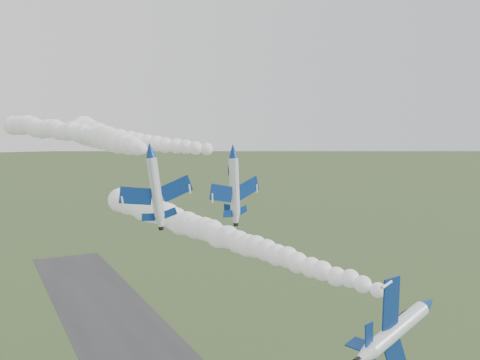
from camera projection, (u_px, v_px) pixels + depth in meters
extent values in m
cylinder|color=white|center=(427.00, 304.00, 56.72)|extent=(4.22, 9.37, 1.95)
cone|color=white|center=(382.00, 291.00, 60.87)|extent=(2.39, 2.40, 1.95)
cylinder|color=black|center=(374.00, 289.00, 61.68)|extent=(1.12, 0.89, 0.99)
ellipsoid|color=black|center=(452.00, 307.00, 55.34)|extent=(2.06, 3.37, 1.30)
cube|color=navy|center=(417.00, 274.00, 56.46)|extent=(1.86, 2.85, 4.94)
cube|color=navy|center=(422.00, 329.00, 58.07)|extent=(1.86, 2.85, 4.94)
cube|color=navy|center=(388.00, 279.00, 59.71)|extent=(0.87, 1.31, 2.16)
cube|color=navy|center=(391.00, 307.00, 60.56)|extent=(0.87, 1.31, 2.16)
cube|color=navy|center=(399.00, 289.00, 60.82)|extent=(2.74, 2.29, 0.65)
cylinder|color=white|center=(150.00, 150.00, 70.80)|extent=(1.87, 7.93, 1.57)
cone|color=navy|center=(161.00, 152.00, 66.30)|extent=(1.65, 2.12, 1.57)
cone|color=white|center=(141.00, 148.00, 75.12)|extent=(1.63, 1.75, 1.57)
cylinder|color=black|center=(140.00, 148.00, 75.97)|extent=(0.82, 0.59, 0.80)
ellipsoid|color=black|center=(154.00, 147.00, 68.89)|extent=(1.15, 2.74, 1.05)
cube|color=navy|center=(128.00, 154.00, 70.38)|extent=(4.38, 2.41, 0.67)
cube|color=navy|center=(169.00, 148.00, 72.62)|extent=(4.38, 2.41, 0.67)
cube|color=navy|center=(132.00, 150.00, 73.77)|extent=(1.91, 1.10, 0.33)
cube|color=navy|center=(153.00, 147.00, 74.96)|extent=(1.91, 1.10, 0.33)
cube|color=navy|center=(142.00, 140.00, 73.97)|extent=(0.43, 1.51, 2.06)
cylinder|color=white|center=(233.00, 151.00, 75.19)|extent=(4.08, 7.80, 1.46)
cone|color=navy|center=(260.00, 152.00, 71.88)|extent=(2.08, 2.42, 1.46)
cone|color=white|center=(210.00, 150.00, 78.38)|extent=(1.95, 2.07, 1.46)
cylinder|color=black|center=(205.00, 150.00, 79.01)|extent=(0.89, 0.78, 0.74)
ellipsoid|color=black|center=(243.00, 148.00, 73.77)|extent=(1.84, 2.84, 0.97)
cube|color=navy|center=(215.00, 153.00, 73.70)|extent=(4.77, 3.57, 0.35)
cube|color=navy|center=(243.00, 150.00, 77.72)|extent=(4.77, 3.57, 0.35)
cube|color=navy|center=(206.00, 151.00, 76.75)|extent=(2.09, 1.60, 0.19)
cube|color=navy|center=(221.00, 149.00, 78.89)|extent=(2.09, 1.60, 0.19)
cube|color=navy|center=(215.00, 142.00, 77.50)|extent=(0.72, 1.46, 2.04)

